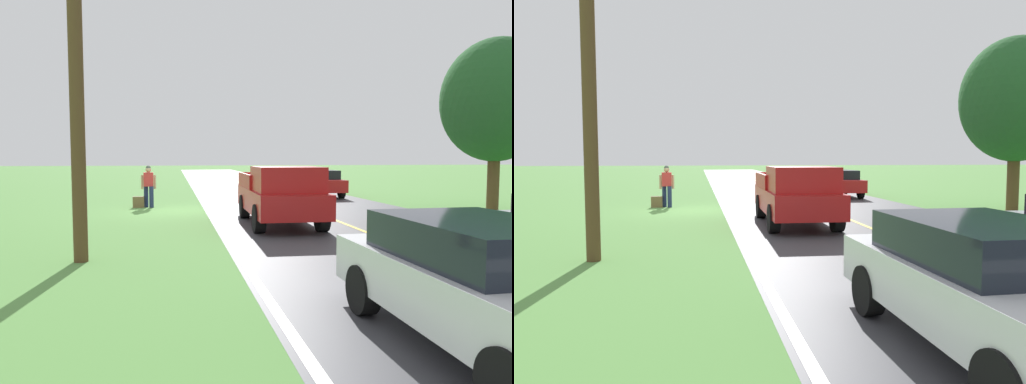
# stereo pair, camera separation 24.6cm
# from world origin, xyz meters

# --- Properties ---
(ground_plane) EXTENTS (200.00, 200.00, 0.00)m
(ground_plane) POSITION_xyz_m (0.00, 0.00, 0.00)
(ground_plane) COLOR #568E42
(road_surface) EXTENTS (8.22, 120.00, 0.00)m
(road_surface) POSITION_xyz_m (-5.20, 0.00, 0.00)
(road_surface) COLOR #3D3D42
(road_surface) RESTS_ON ground
(lane_edge_line) EXTENTS (0.16, 117.60, 0.00)m
(lane_edge_line) POSITION_xyz_m (-1.27, 0.00, 0.01)
(lane_edge_line) COLOR silver
(lane_edge_line) RESTS_ON ground
(lane_centre_line) EXTENTS (0.14, 117.60, 0.00)m
(lane_centre_line) POSITION_xyz_m (-5.20, 0.00, 0.01)
(lane_centre_line) COLOR gold
(lane_centre_line) RESTS_ON ground
(hitchhiker_walking) EXTENTS (0.62, 0.51, 1.75)m
(hitchhiker_walking) POSITION_xyz_m (1.13, -1.46, 0.98)
(hitchhiker_walking) COLOR navy
(hitchhiker_walking) RESTS_ON ground
(suitcase_carried) EXTENTS (0.47, 0.22, 0.46)m
(suitcase_carried) POSITION_xyz_m (1.54, -1.37, 0.23)
(suitcase_carried) COLOR brown
(suitcase_carried) RESTS_ON ground
(pickup_truck_passing) EXTENTS (2.21, 5.45, 1.82)m
(pickup_truck_passing) POSITION_xyz_m (-3.16, 4.58, 0.97)
(pickup_truck_passing) COLOR #B21919
(pickup_truck_passing) RESTS_ON ground
(tree_far_side_near) EXTENTS (4.13, 4.13, 6.67)m
(tree_far_side_near) POSITION_xyz_m (-12.23, 2.10, 4.28)
(tree_far_side_near) COLOR brown
(tree_far_side_near) RESTS_ON ground
(sedan_ahead_same_lane) EXTENTS (2.00, 4.43, 1.41)m
(sedan_ahead_same_lane) POSITION_xyz_m (-3.26, 14.24, 0.75)
(sedan_ahead_same_lane) COLOR silver
(sedan_ahead_same_lane) RESTS_ON ground
(sedan_near_oncoming) EXTENTS (1.97, 4.42, 1.41)m
(sedan_near_oncoming) POSITION_xyz_m (-7.49, -5.55, 0.75)
(sedan_near_oncoming) COLOR red
(sedan_near_oncoming) RESTS_ON ground
(utility_pole_roadside) EXTENTS (0.28, 0.28, 8.56)m
(utility_pole_roadside) POSITION_xyz_m (1.94, 8.92, 4.28)
(utility_pole_roadside) COLOR brown
(utility_pole_roadside) RESTS_ON ground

